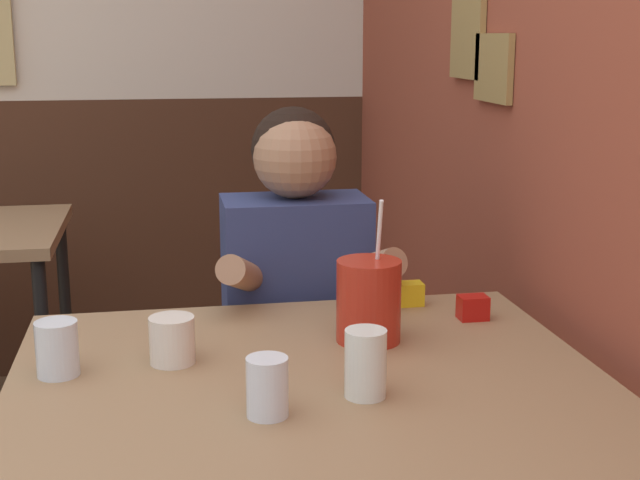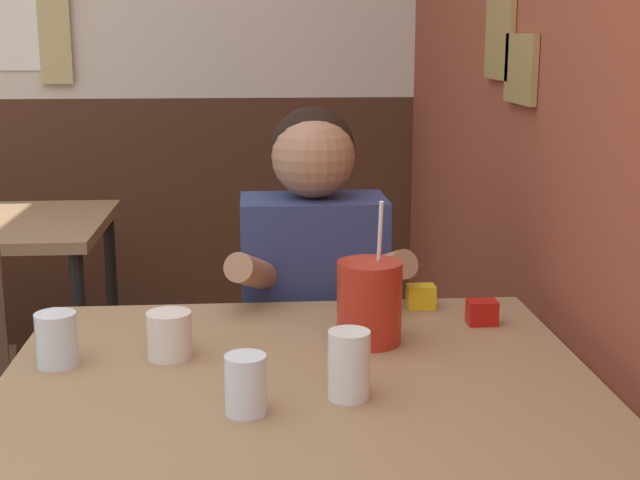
{
  "view_description": "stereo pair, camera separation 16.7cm",
  "coord_description": "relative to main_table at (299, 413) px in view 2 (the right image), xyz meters",
  "views": [
    {
      "loc": [
        0.35,
        -1.05,
        1.34
      ],
      "look_at": [
        0.64,
        0.56,
        0.97
      ],
      "focal_mm": 50.0,
      "sensor_mm": 36.0,
      "label": 1
    },
    {
      "loc": [
        0.52,
        -1.07,
        1.34
      ],
      "look_at": [
        0.64,
        0.56,
        0.97
      ],
      "focal_mm": 50.0,
      "sensor_mm": 36.0,
      "label": 2
    }
  ],
  "objects": [
    {
      "name": "brick_wall_right",
      "position": [
        0.6,
        0.88,
        0.65
      ],
      "size": [
        0.08,
        4.5,
        2.7
      ],
      "color": "brown",
      "rests_on": "ground_plane"
    },
    {
      "name": "back_wall",
      "position": [
        -0.61,
        2.15,
        0.66
      ],
      "size": [
        5.33,
        0.09,
        2.7
      ],
      "color": "beige",
      "rests_on": "ground_plane"
    },
    {
      "name": "main_table",
      "position": [
        0.0,
        0.0,
        0.0
      ],
      "size": [
        1.03,
        0.9,
        0.76
      ],
      "color": "#93704C",
      "rests_on": "ground_plane"
    },
    {
      "name": "person_seated",
      "position": [
        0.07,
        0.6,
        -0.08
      ],
      "size": [
        0.42,
        0.4,
        1.18
      ],
      "color": "navy",
      "rests_on": "ground_plane"
    },
    {
      "name": "cocktail_pitcher",
      "position": [
        0.14,
        0.17,
        0.15
      ],
      "size": [
        0.12,
        0.12,
        0.28
      ],
      "color": "#B22819",
      "rests_on": "main_table"
    },
    {
      "name": "glass_near_pitcher",
      "position": [
        -0.09,
        -0.14,
        0.11
      ],
      "size": [
        0.07,
        0.07,
        0.09
      ],
      "color": "silver",
      "rests_on": "main_table"
    },
    {
      "name": "glass_center",
      "position": [
        0.08,
        -0.09,
        0.12
      ],
      "size": [
        0.07,
        0.07,
        0.11
      ],
      "color": "silver",
      "rests_on": "main_table"
    },
    {
      "name": "glass_far_side",
      "position": [
        -0.23,
        0.12,
        0.11
      ],
      "size": [
        0.08,
        0.08,
        0.09
      ],
      "color": "silver",
      "rests_on": "main_table"
    },
    {
      "name": "glass_by_brick",
      "position": [
        -0.43,
        0.09,
        0.11
      ],
      "size": [
        0.07,
        0.07,
        0.1
      ],
      "color": "silver",
      "rests_on": "main_table"
    },
    {
      "name": "condiment_ketchup",
      "position": [
        0.39,
        0.27,
        0.09
      ],
      "size": [
        0.06,
        0.04,
        0.05
      ],
      "color": "#B7140F",
      "rests_on": "main_table"
    },
    {
      "name": "condiment_mustard",
      "position": [
        0.29,
        0.39,
        0.09
      ],
      "size": [
        0.06,
        0.04,
        0.05
      ],
      "color": "yellow",
      "rests_on": "main_table"
    }
  ]
}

